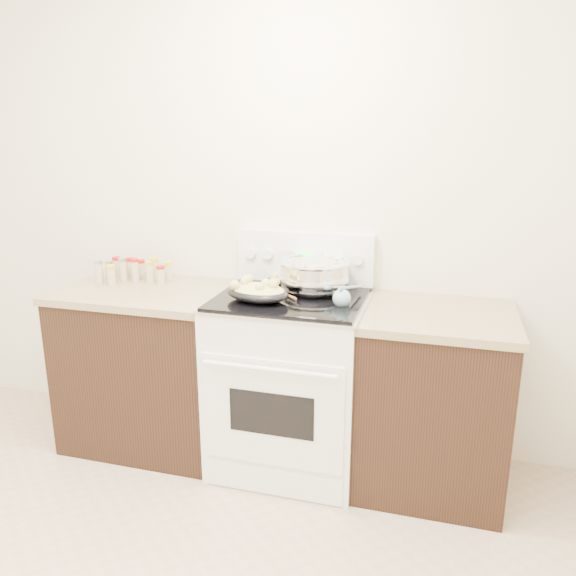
% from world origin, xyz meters
% --- Properties ---
extents(room_shell, '(4.10, 3.60, 2.75)m').
position_xyz_m(room_shell, '(0.00, 0.00, 1.70)').
color(room_shell, white).
rests_on(room_shell, ground).
extents(counter_left, '(0.93, 0.67, 0.92)m').
position_xyz_m(counter_left, '(-0.48, 1.43, 0.46)').
color(counter_left, black).
rests_on(counter_left, ground).
extents(counter_right, '(0.73, 0.67, 0.92)m').
position_xyz_m(counter_right, '(1.08, 1.43, 0.46)').
color(counter_right, black).
rests_on(counter_right, ground).
extents(kitchen_range, '(0.78, 0.73, 1.22)m').
position_xyz_m(kitchen_range, '(0.35, 1.42, 0.49)').
color(kitchen_range, white).
rests_on(kitchen_range, ground).
extents(mixing_bowl, '(0.37, 0.37, 0.22)m').
position_xyz_m(mixing_bowl, '(0.45, 1.53, 1.03)').
color(mixing_bowl, silver).
rests_on(mixing_bowl, kitchen_range).
extents(roasting_pan, '(0.38, 0.31, 0.11)m').
position_xyz_m(roasting_pan, '(0.21, 1.30, 0.99)').
color(roasting_pan, black).
rests_on(roasting_pan, kitchen_range).
extents(baking_sheet, '(0.41, 0.32, 0.06)m').
position_xyz_m(baking_sheet, '(0.34, 1.70, 0.96)').
color(baking_sheet, black).
rests_on(baking_sheet, kitchen_range).
extents(wooden_spoon, '(0.19, 0.19, 0.04)m').
position_xyz_m(wooden_spoon, '(0.26, 1.38, 0.95)').
color(wooden_spoon, olive).
rests_on(wooden_spoon, kitchen_range).
extents(blue_ladle, '(0.11, 0.29, 0.11)m').
position_xyz_m(blue_ladle, '(0.63, 1.35, 0.98)').
color(blue_ladle, '#7CA7BA').
rests_on(blue_ladle, kitchen_range).
extents(spice_jars, '(0.39, 0.25, 0.13)m').
position_xyz_m(spice_jars, '(-0.64, 1.56, 0.98)').
color(spice_jars, '#BFB28C').
rests_on(spice_jars, counter_left).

